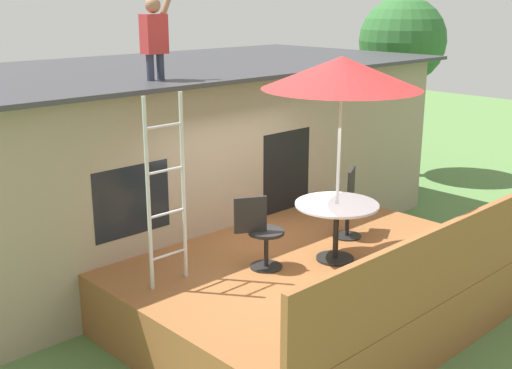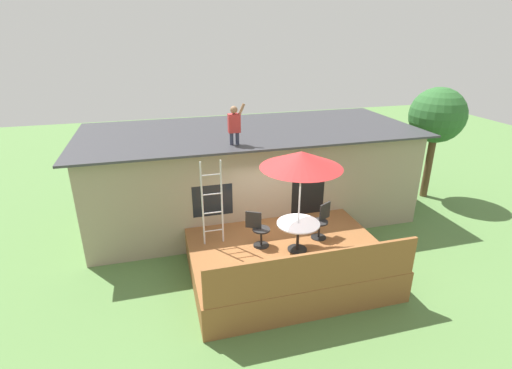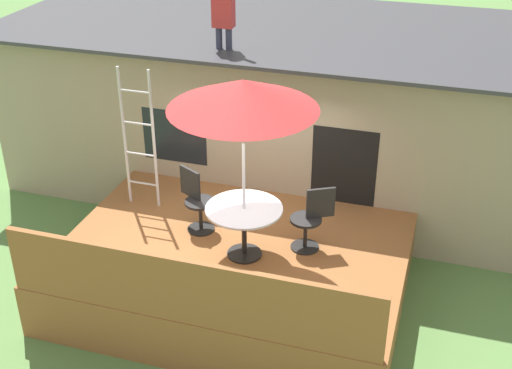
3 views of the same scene
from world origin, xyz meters
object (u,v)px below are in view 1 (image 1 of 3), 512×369
patio_umbrella (342,73)px  person_figure (155,33)px  patio_table (337,216)px  backyard_tree (402,42)px  patio_chair_left (261,233)px  patio_chair_right (349,204)px  step_ladder (166,192)px

patio_umbrella → person_figure: size_ratio=2.29×
patio_table → backyard_tree: size_ratio=0.26×
person_figure → patio_table: bearing=-65.3°
person_figure → backyard_tree: size_ratio=0.27×
patio_chair_left → patio_chair_right: 1.69m
patio_chair_right → person_figure: bearing=-73.0°
person_figure → backyard_tree: person_figure is taller
person_figure → patio_chair_right: bearing=-44.2°
step_ladder → patio_chair_right: (2.75, -0.43, -0.64)m
person_figure → patio_chair_right: (1.86, -1.81, -2.30)m
patio_chair_left → patio_table: bearing=-0.0°
patio_table → patio_chair_right: (0.82, 0.45, -0.13)m
person_figure → patio_chair_left: bearing=-84.6°
patio_chair_right → backyard_tree: bearing=179.9°
person_figure → backyard_tree: 7.69m
patio_chair_left → backyard_tree: (7.39, 3.12, 1.79)m
step_ladder → patio_chair_left: 1.31m
patio_table → person_figure: (-1.04, 2.26, 2.17)m
step_ladder → backyard_tree: (8.45, 2.69, 1.14)m
patio_table → step_ladder: 2.18m
step_ladder → person_figure: 2.33m
patio_chair_left → patio_chair_right: size_ratio=1.00×
patio_table → person_figure: size_ratio=0.94×
patio_chair_left → backyard_tree: backyard_tree is taller
patio_table → backyard_tree: 7.62m
patio_umbrella → person_figure: (-1.04, 2.26, 0.41)m
person_figure → backyard_tree: bearing=9.9°
patio_table → backyard_tree: backyard_tree is taller
person_figure → patio_chair_right: 3.47m
step_ladder → backyard_tree: size_ratio=0.54×
patio_table → step_ladder: size_ratio=0.47×
step_ladder → person_figure: (0.89, 1.37, 1.66)m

